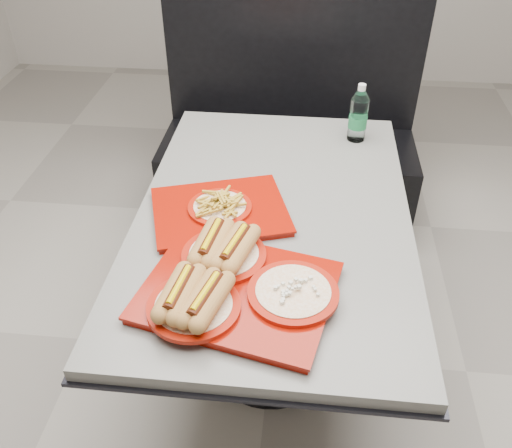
# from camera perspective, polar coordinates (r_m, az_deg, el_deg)

# --- Properties ---
(ground) EXTENTS (6.00, 6.00, 0.00)m
(ground) POSITION_cam_1_polar(r_m,az_deg,el_deg) (2.33, 1.50, -13.61)
(ground) COLOR #9D978D
(ground) RESTS_ON ground
(diner_table) EXTENTS (0.92, 1.42, 0.75)m
(diner_table) POSITION_cam_1_polar(r_m,az_deg,el_deg) (1.91, 1.78, -2.56)
(diner_table) COLOR black
(diner_table) RESTS_ON ground
(booth_bench) EXTENTS (1.30, 0.57, 1.35)m
(booth_bench) POSITION_cam_1_polar(r_m,az_deg,el_deg) (2.92, 3.44, 8.57)
(booth_bench) COLOR black
(booth_bench) RESTS_ON ground
(tray_near) EXTENTS (0.58, 0.50, 0.11)m
(tray_near) POSITION_cam_1_polar(r_m,az_deg,el_deg) (1.48, -2.68, -6.18)
(tray_near) COLOR #890E03
(tray_near) RESTS_ON diner_table
(tray_far) EXTENTS (0.51, 0.45, 0.09)m
(tray_far) POSITION_cam_1_polar(r_m,az_deg,el_deg) (1.78, -3.82, 1.63)
(tray_far) COLOR #890E03
(tray_far) RESTS_ON diner_table
(water_bottle) EXTENTS (0.07, 0.07, 0.23)m
(water_bottle) POSITION_cam_1_polar(r_m,az_deg,el_deg) (2.21, 10.72, 11.09)
(water_bottle) COLOR silver
(water_bottle) RESTS_ON diner_table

